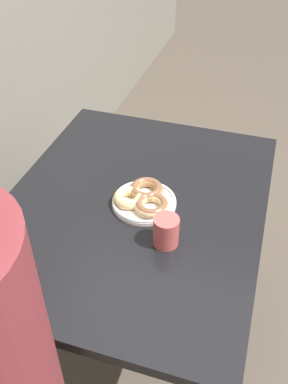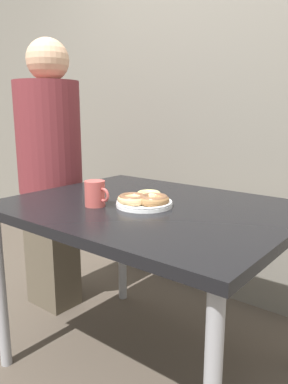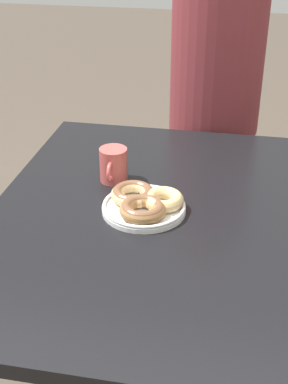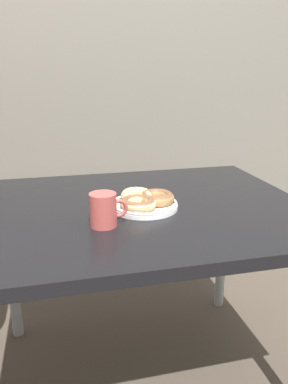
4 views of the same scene
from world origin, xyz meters
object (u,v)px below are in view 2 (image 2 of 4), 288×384
Objects in this scene: donut_plate at (145,200)px; coffee_mug at (95,193)px; person_figure at (50,167)px; dining_table at (150,221)px.

coffee_mug is (-0.16, -0.13, 0.03)m from donut_plate.
donut_plate is 0.81m from person_figure.
donut_plate is (-0.00, -0.04, 0.10)m from dining_table.
dining_table is at bearing -6.90° from person_figure.
person_figure is at bearing 173.10° from dining_table.
dining_table is 0.26m from coffee_mug.
donut_plate is 0.16× the size of person_figure.
person_figure is (-0.80, 0.13, 0.04)m from donut_plate.
coffee_mug is at bearing -22.11° from person_figure.
dining_table is at bearing 89.35° from donut_plate.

